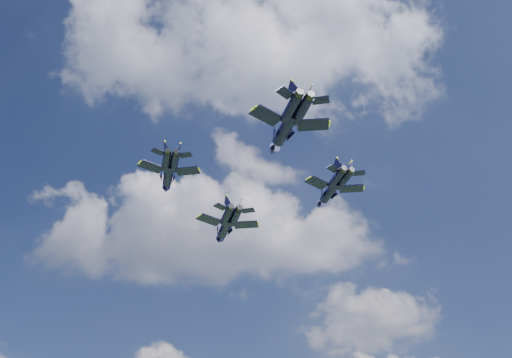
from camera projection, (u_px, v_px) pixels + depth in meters
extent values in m
cylinder|color=black|center=(225.00, 227.00, 121.49)|extent=(5.12, 9.99, 1.98)
cone|color=black|center=(219.00, 240.00, 126.61)|extent=(2.70, 3.31, 1.87)
ellipsoid|color=brown|center=(222.00, 232.00, 124.74)|extent=(2.05, 3.32, 0.90)
cube|color=black|center=(209.00, 220.00, 118.85)|extent=(5.69, 5.48, 0.20)
cube|color=black|center=(246.00, 225.00, 120.60)|extent=(5.19, 3.10, 0.20)
cube|color=black|center=(220.00, 207.00, 114.42)|extent=(3.00, 3.06, 0.15)
cube|color=black|center=(248.00, 211.00, 115.68)|extent=(2.86, 2.03, 0.15)
cube|color=black|center=(228.00, 203.00, 116.34)|extent=(1.82, 2.83, 3.31)
cube|color=black|center=(239.00, 205.00, 116.87)|extent=(1.72, 3.27, 3.31)
cylinder|color=black|center=(168.00, 174.00, 106.10)|extent=(3.92, 8.52, 1.68)
cone|color=black|center=(166.00, 190.00, 110.50)|extent=(2.19, 2.77, 1.58)
ellipsoid|color=brown|center=(167.00, 181.00, 108.89)|extent=(1.61, 2.81, 0.76)
cube|color=black|center=(151.00, 167.00, 103.99)|extent=(4.87, 4.55, 0.17)
cube|color=black|center=(187.00, 171.00, 105.18)|extent=(4.52, 2.86, 0.17)
cube|color=black|center=(158.00, 152.00, 100.14)|extent=(2.58, 2.56, 0.13)
cube|color=black|center=(185.00, 155.00, 100.99)|extent=(2.48, 1.83, 0.13)
cube|color=black|center=(166.00, 149.00, 101.71)|extent=(1.41, 2.47, 2.81)
cube|color=black|center=(178.00, 150.00, 102.07)|extent=(1.41, 2.79, 2.81)
cylinder|color=black|center=(330.00, 191.00, 113.85)|extent=(4.92, 9.19, 1.83)
cone|color=black|center=(319.00, 205.00, 118.54)|extent=(2.54, 3.08, 1.72)
ellipsoid|color=brown|center=(324.00, 197.00, 116.83)|extent=(1.95, 3.07, 0.83)
cube|color=black|center=(317.00, 183.00, 111.35)|extent=(5.22, 5.10, 0.18)
cube|color=black|center=(351.00, 189.00, 113.11)|extent=(4.73, 2.75, 0.18)
cube|color=black|center=(333.00, 169.00, 107.31)|extent=(2.75, 2.83, 0.14)
cube|color=black|center=(359.00, 173.00, 108.58)|extent=(2.61, 1.82, 0.14)
cube|color=black|center=(338.00, 166.00, 109.11)|extent=(1.74, 2.58, 3.05)
cube|color=black|center=(349.00, 168.00, 109.65)|extent=(1.61, 3.02, 3.05)
cylinder|color=black|center=(285.00, 128.00, 96.21)|extent=(5.59, 10.37, 2.06)
cone|color=black|center=(273.00, 151.00, 101.51)|extent=(2.88, 3.48, 1.95)
ellipsoid|color=brown|center=(278.00, 139.00, 99.57)|extent=(2.21, 3.46, 0.94)
cube|color=black|center=(266.00, 115.00, 93.38)|extent=(5.89, 5.77, 0.21)
cube|color=black|center=(313.00, 125.00, 95.39)|extent=(5.33, 3.09, 0.21)
cube|color=black|center=(285.00, 93.00, 88.83)|extent=(3.10, 3.20, 0.16)
cube|color=black|center=(321.00, 100.00, 90.28)|extent=(2.94, 2.05, 0.16)
cube|color=black|center=(293.00, 91.00, 90.86)|extent=(1.98, 2.91, 3.45)
cube|color=black|center=(308.00, 94.00, 91.48)|extent=(1.82, 3.40, 3.45)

